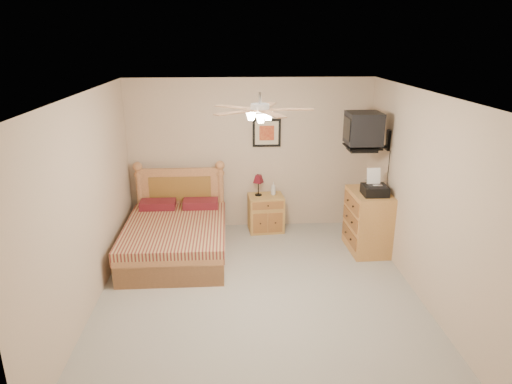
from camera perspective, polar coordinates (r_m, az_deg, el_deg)
floor at (r=5.95m, az=0.31°, el=-12.52°), size 4.50×4.50×0.00m
ceiling at (r=5.12m, az=0.36°, el=12.15°), size 4.00×4.50×0.04m
wall_back at (r=7.56m, az=-0.74°, el=4.67°), size 4.00×0.04×2.50m
wall_front at (r=3.39m, az=2.79°, el=-14.13°), size 4.00×0.04×2.50m
wall_left at (r=5.65m, az=-20.34°, el=-1.45°), size 0.04×4.50×2.50m
wall_right at (r=5.88m, az=20.19°, el=-0.68°), size 0.04×4.50×2.50m
bed at (r=6.73m, az=-10.15°, el=-3.22°), size 1.43×1.88×1.21m
nightstand at (r=7.63m, az=1.24°, el=-2.64°), size 0.60×0.47×0.61m
table_lamp at (r=7.49m, az=0.30°, el=0.86°), size 0.24×0.24×0.35m
lotion_bottle at (r=7.54m, az=2.18°, el=0.43°), size 0.09×0.09×0.21m
framed_picture at (r=7.48m, az=1.34°, el=7.41°), size 0.46×0.04×0.46m
dresser at (r=7.08m, az=13.86°, el=-3.58°), size 0.58×0.81×0.93m
fax_machine at (r=6.75m, az=14.70°, el=1.14°), size 0.35×0.37×0.37m
magazine_lower at (r=7.17m, az=13.40°, el=0.83°), size 0.31×0.35×0.03m
magazine_upper at (r=7.20m, az=13.58°, el=1.10°), size 0.25×0.32×0.02m
wall_tv at (r=6.86m, az=14.48°, el=7.42°), size 0.56×0.46×0.58m
ceiling_fan at (r=4.94m, az=0.51°, el=10.27°), size 1.14×1.14×0.28m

